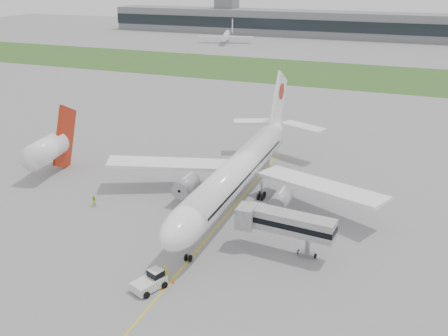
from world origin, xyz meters
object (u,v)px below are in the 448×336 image
at_px(ground_crew_near, 166,272).
at_px(airliner, 239,169).
at_px(jet_bridge, 282,222).
at_px(neighbor_aircraft, 48,149).
at_px(pushback_tug, 151,281).

bearing_deg(ground_crew_near, airliner, -116.72).
relative_size(jet_bridge, ground_crew_near, 6.89).
distance_m(ground_crew_near, neighbor_aircraft, 42.78).
bearing_deg(neighbor_aircraft, jet_bridge, -22.62).
bearing_deg(airliner, jet_bridge, -50.52).
distance_m(airliner, neighbor_aircraft, 36.91).
bearing_deg(jet_bridge, pushback_tug, -126.75).
xyz_separation_m(jet_bridge, ground_crew_near, (-11.65, -11.55, -3.56)).
xyz_separation_m(airliner, neighbor_aircraft, (-36.85, -2.05, -0.51)).
height_order(airliner, pushback_tug, airliner).
xyz_separation_m(pushback_tug, ground_crew_near, (0.82, 2.24, -0.00)).
distance_m(pushback_tug, neighbor_aircraft, 43.34).
bearing_deg(airliner, ground_crew_near, -91.87).
height_order(airliner, ground_crew_near, airliner).
height_order(pushback_tug, jet_bridge, jet_bridge).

